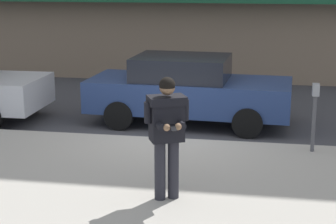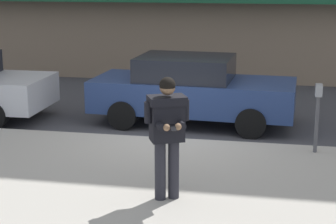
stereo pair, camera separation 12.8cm
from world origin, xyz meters
name	(u,v)px [view 1 (the left image)]	position (x,y,z in m)	size (l,w,h in m)	color
ground_plane	(168,141)	(0.00, 0.00, 0.00)	(80.00, 80.00, 0.00)	#3D3D42
sidewalk	(200,194)	(1.00, -2.85, 0.07)	(32.00, 5.30, 0.14)	#A8A399
curb_paint_line	(217,143)	(1.00, 0.05, 0.00)	(28.00, 0.12, 0.01)	silver
parked_sedan_mid	(188,89)	(0.20, 1.48, 0.79)	(4.59, 2.10, 1.54)	navy
man_texting_on_phone	(167,125)	(0.57, -3.27, 1.25)	(0.62, 0.65, 1.81)	#23232B
parking_meter	(315,108)	(2.82, -0.60, 0.97)	(0.12, 0.18, 1.27)	#4C4C51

